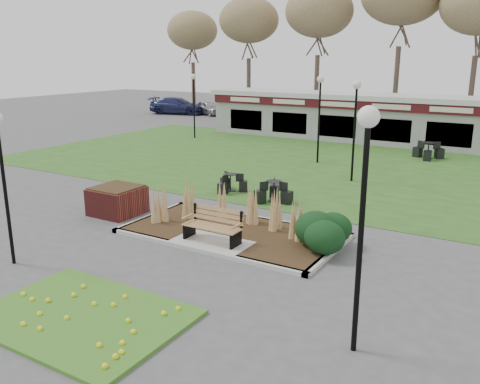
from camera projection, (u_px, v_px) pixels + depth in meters
The scene contains 19 objects.
ground at pixel (209, 247), 14.14m from camera, with size 100.00×100.00×0.00m, color #515154.
lawn at pixel (351, 168), 24.08m from camera, with size 34.00×16.00×0.02m, color #2D5B1C.
flower_bed at pixel (82, 315), 10.31m from camera, with size 4.20×3.00×0.16m.
planting_bed at pixel (272, 229), 14.53m from camera, with size 6.75×3.40×1.27m.
park_bench at pixel (214, 225), 14.19m from camera, with size 1.70×0.66×0.93m.
brick_planter at pixel (117, 200), 17.02m from camera, with size 1.50×1.50×0.95m.
food_pavilion at pixel (397, 119), 30.30m from camera, with size 24.60×3.40×2.90m.
tree_backdrop at pixel (435, 8), 35.16m from camera, with size 47.24×5.24×10.36m.
lamp_post_near_left at pixel (1, 155), 12.33m from camera, with size 0.32×0.32×3.88m.
lamp_post_near_right at pixel (365, 178), 8.39m from camera, with size 0.37×0.37×4.41m.
lamp_post_mid_left at pixel (320, 100), 24.44m from camera, with size 0.35×0.35×4.25m.
lamp_post_mid_right at pixel (356, 109), 20.76m from camera, with size 0.35×0.35×4.20m.
lamp_post_far_left at pixel (194, 92), 31.99m from camera, with size 0.34×0.34×4.05m.
bistro_set_a at pixel (274, 194), 18.49m from camera, with size 1.28×1.42×0.76m.
bistro_set_b at pixel (428, 153), 26.13m from camera, with size 1.57×1.48×0.84m.
bistro_set_c at pixel (230, 185), 19.88m from camera, with size 1.30×1.16×0.69m.
car_silver at pixel (209, 108), 45.48m from camera, with size 1.47×3.65×1.25m, color #A7A7AC.
car_black at pixel (252, 108), 43.21m from camera, with size 1.73×4.96×1.63m, color black.
car_blue at pixel (178, 106), 46.05m from camera, with size 2.09×5.14×1.49m, color navy.
Camera 1 is at (7.54, -10.93, 5.18)m, focal length 38.00 mm.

